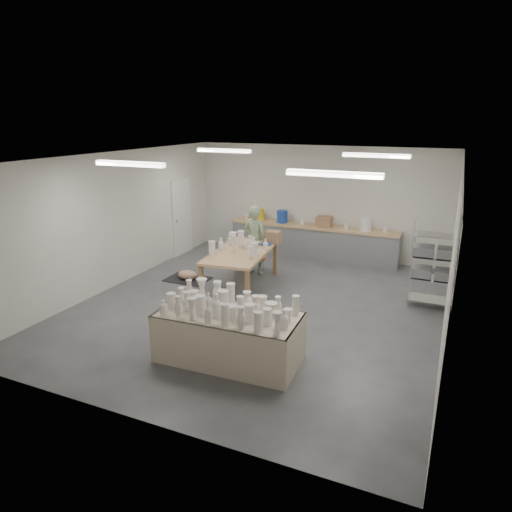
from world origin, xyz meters
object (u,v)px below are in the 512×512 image
at_px(drying_table, 229,334).
at_px(red_stool, 260,259).
at_px(potter, 255,240).
at_px(work_table, 244,249).

distance_m(drying_table, red_stool, 4.50).
bearing_deg(red_stool, potter, -90.00).
height_order(work_table, red_stool, work_table).
bearing_deg(potter, red_stool, -82.34).
distance_m(drying_table, potter, 4.25).
xyz_separation_m(drying_table, work_table, (-1.19, 3.13, 0.42)).
distance_m(drying_table, work_table, 3.37).
xyz_separation_m(work_table, potter, (-0.13, 0.90, -0.01)).
height_order(work_table, potter, potter).
bearing_deg(work_table, red_stool, 89.83).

